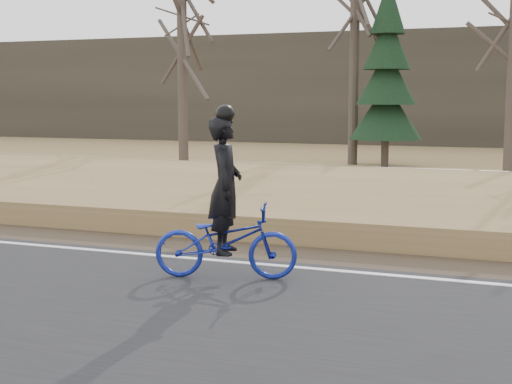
% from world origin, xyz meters
% --- Properties ---
extents(ground, '(120.00, 120.00, 0.00)m').
position_xyz_m(ground, '(0.00, 0.00, 0.00)').
color(ground, '#95734C').
rests_on(ground, ground).
extents(road, '(120.00, 6.00, 0.06)m').
position_xyz_m(road, '(0.00, -2.50, 0.03)').
color(road, black).
rests_on(road, ground).
extents(edge_line, '(120.00, 0.12, 0.01)m').
position_xyz_m(edge_line, '(0.00, 0.20, 0.07)').
color(edge_line, silver).
rests_on(edge_line, road).
extents(shoulder, '(120.00, 1.60, 0.04)m').
position_xyz_m(shoulder, '(0.00, 1.20, 0.02)').
color(shoulder, '#473A2B').
rests_on(shoulder, ground).
extents(embankment, '(120.00, 5.00, 0.44)m').
position_xyz_m(embankment, '(0.00, 4.20, 0.22)').
color(embankment, '#95734C').
rests_on(embankment, ground).
extents(ballast, '(120.00, 3.00, 0.45)m').
position_xyz_m(ballast, '(0.00, 8.00, 0.23)').
color(ballast, slate).
rests_on(ballast, ground).
extents(railroad, '(120.00, 2.40, 0.29)m').
position_xyz_m(railroad, '(0.00, 8.00, 0.53)').
color(railroad, black).
rests_on(railroad, ballast).
extents(cyclist, '(2.06, 1.15, 2.37)m').
position_xyz_m(cyclist, '(-3.55, -0.70, 0.81)').
color(cyclist, navy).
rests_on(cyclist, road).
extents(bare_tree_far_left, '(0.36, 0.36, 8.31)m').
position_xyz_m(bare_tree_far_left, '(-11.29, 13.93, 4.16)').
color(bare_tree_far_left, '#4C3F37').
rests_on(bare_tree_far_left, ground).
extents(bare_tree_left, '(0.36, 0.36, 9.05)m').
position_xyz_m(bare_tree_left, '(-5.70, 16.99, 4.52)').
color(bare_tree_left, '#4C3F37').
rests_on(bare_tree_left, ground).
extents(conifer, '(2.60, 2.60, 6.74)m').
position_xyz_m(conifer, '(-4.37, 16.38, 3.19)').
color(conifer, '#4C3F37').
rests_on(conifer, ground).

